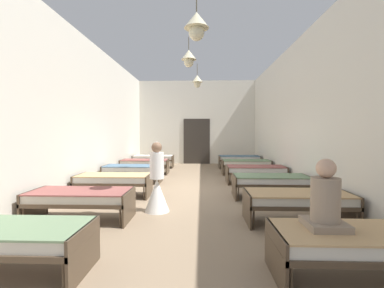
# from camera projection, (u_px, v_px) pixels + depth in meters

# --- Properties ---
(ground_plane) EXTENTS (6.77, 13.41, 0.10)m
(ground_plane) POSITION_uv_depth(u_px,v_px,m) (193.00, 191.00, 7.80)
(ground_plane) COLOR #8C755B
(room_shell) EXTENTS (6.57, 13.01, 4.43)m
(room_shell) POSITION_uv_depth(u_px,v_px,m) (194.00, 116.00, 9.05)
(room_shell) COLOR silver
(room_shell) RESTS_ON ground
(bed_left_row_0) EXTENTS (1.90, 0.84, 0.57)m
(bed_left_row_0) POSITION_uv_depth(u_px,v_px,m) (7.00, 237.00, 3.11)
(bed_left_row_0) COLOR #473828
(bed_left_row_0) RESTS_ON ground
(bed_right_row_0) EXTENTS (1.90, 0.84, 0.57)m
(bed_right_row_0) POSITION_uv_depth(u_px,v_px,m) (359.00, 242.00, 2.96)
(bed_right_row_0) COLOR #473828
(bed_right_row_0) RESTS_ON ground
(bed_left_row_1) EXTENTS (1.90, 0.84, 0.57)m
(bed_left_row_1) POSITION_uv_depth(u_px,v_px,m) (81.00, 197.00, 5.01)
(bed_left_row_1) COLOR #473828
(bed_left_row_1) RESTS_ON ground
(bed_right_row_1) EXTENTS (1.90, 0.84, 0.57)m
(bed_right_row_1) POSITION_uv_depth(u_px,v_px,m) (298.00, 199.00, 4.86)
(bed_right_row_1) COLOR #473828
(bed_right_row_1) RESTS_ON ground
(bed_left_row_2) EXTENTS (1.90, 0.84, 0.57)m
(bed_left_row_2) POSITION_uv_depth(u_px,v_px,m) (114.00, 180.00, 6.90)
(bed_left_row_2) COLOR #473828
(bed_left_row_2) RESTS_ON ground
(bed_right_row_2) EXTENTS (1.90, 0.84, 0.57)m
(bed_right_row_2) POSITION_uv_depth(u_px,v_px,m) (271.00, 181.00, 6.76)
(bed_right_row_2) COLOR #473828
(bed_right_row_2) RESTS_ON ground
(bed_left_row_3) EXTENTS (1.90, 0.84, 0.57)m
(bed_left_row_3) POSITION_uv_depth(u_px,v_px,m) (133.00, 169.00, 8.80)
(bed_left_row_3) COLOR #473828
(bed_left_row_3) RESTS_ON ground
(bed_right_row_3) EXTENTS (1.90, 0.84, 0.57)m
(bed_right_row_3) POSITION_uv_depth(u_px,v_px,m) (255.00, 170.00, 8.65)
(bed_right_row_3) COLOR #473828
(bed_right_row_3) RESTS_ON ground
(bed_left_row_4) EXTENTS (1.90, 0.84, 0.57)m
(bed_left_row_4) POSITION_uv_depth(u_px,v_px,m) (145.00, 163.00, 10.70)
(bed_left_row_4) COLOR #473828
(bed_left_row_4) RESTS_ON ground
(bed_right_row_4) EXTENTS (1.90, 0.84, 0.57)m
(bed_right_row_4) POSITION_uv_depth(u_px,v_px,m) (246.00, 163.00, 10.55)
(bed_right_row_4) COLOR #473828
(bed_right_row_4) RESTS_ON ground
(bed_left_row_5) EXTENTS (1.90, 0.84, 0.57)m
(bed_left_row_5) POSITION_uv_depth(u_px,v_px,m) (153.00, 158.00, 12.59)
(bed_left_row_5) COLOR #473828
(bed_left_row_5) RESTS_ON ground
(bed_right_row_5) EXTENTS (1.90, 0.84, 0.57)m
(bed_right_row_5) POSITION_uv_depth(u_px,v_px,m) (239.00, 159.00, 12.45)
(bed_right_row_5) COLOR #473828
(bed_right_row_5) RESTS_ON ground
(nurse_near_aisle) EXTENTS (0.52, 0.52, 1.49)m
(nurse_near_aisle) POSITION_uv_depth(u_px,v_px,m) (157.00, 187.00, 5.57)
(nurse_near_aisle) COLOR white
(nurse_near_aisle) RESTS_ON ground
(patient_seated_primary) EXTENTS (0.44, 0.44, 0.80)m
(patient_seated_primary) POSITION_uv_depth(u_px,v_px,m) (325.00, 202.00, 3.03)
(patient_seated_primary) COLOR gray
(patient_seated_primary) RESTS_ON bed_right_row_0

